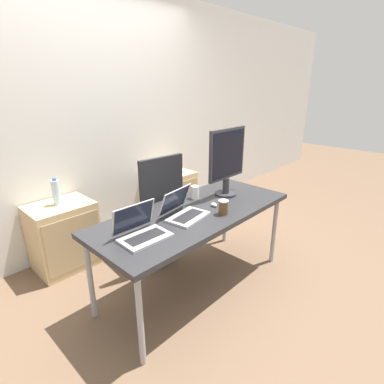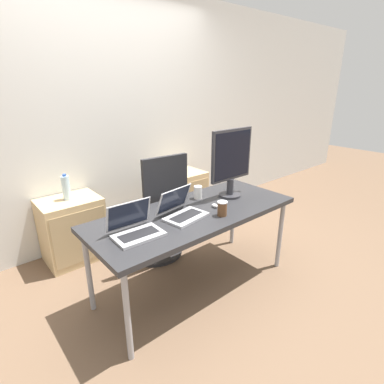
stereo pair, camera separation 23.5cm
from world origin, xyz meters
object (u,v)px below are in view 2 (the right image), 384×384
object	(u,v)px
office_chair	(157,220)
monitor	(231,161)
laptop_left	(182,211)
cabinet_left	(73,229)
laptop_right	(135,228)
coffee_cup_brown	(222,209)
cabinet_right	(181,197)
mouse	(215,206)
coffee_cup_white	(198,192)
water_bottle	(66,188)

from	to	relation	value
office_chair	monitor	bearing A→B (deg)	-52.44
laptop_left	cabinet_left	bearing A→B (deg)	113.50
laptop_right	coffee_cup_brown	bearing A→B (deg)	-14.08
laptop_right	coffee_cup_brown	size ratio (longest dim) A/B	2.87
monitor	cabinet_right	bearing A→B (deg)	75.12
cabinet_left	mouse	bearing A→B (deg)	-55.58
office_chair	monitor	size ratio (longest dim) A/B	1.79
laptop_right	coffee_cup_white	xyz separation A→B (m)	(0.76, 0.22, 0.01)
cabinet_left	coffee_cup_brown	xyz separation A→B (m)	(0.73, -1.31, 0.45)
mouse	coffee_cup_brown	distance (m)	0.17
water_bottle	laptop_left	world-z (taller)	laptop_left
cabinet_left	laptop_left	distance (m)	1.29
cabinet_right	coffee_cup_brown	distance (m)	1.52
laptop_left	laptop_right	world-z (taller)	laptop_right
office_chair	monitor	world-z (taller)	monitor
laptop_right	office_chair	bearing A→B (deg)	47.23
laptop_right	mouse	world-z (taller)	laptop_right
coffee_cup_brown	monitor	bearing A→B (deg)	34.93
laptop_right	cabinet_right	bearing A→B (deg)	41.32
office_chair	monitor	distance (m)	0.94
cabinet_right	monitor	distance (m)	1.31
laptop_left	coffee_cup_white	xyz separation A→B (m)	(0.34, 0.20, 0.01)
coffee_cup_brown	cabinet_left	bearing A→B (deg)	119.08
office_chair	laptop_left	size ratio (longest dim) A/B	3.06
mouse	monitor	bearing A→B (deg)	19.04
mouse	office_chair	bearing A→B (deg)	101.98
office_chair	laptop_right	distance (m)	0.94
cabinet_left	laptop_left	bearing A→B (deg)	-66.50
office_chair	coffee_cup_white	distance (m)	0.57
cabinet_left	mouse	distance (m)	1.46
cabinet_right	laptop_left	world-z (taller)	laptop_left
cabinet_right	cabinet_left	bearing A→B (deg)	180.00
laptop_right	monitor	bearing A→B (deg)	4.61
monitor	coffee_cup_brown	xyz separation A→B (m)	(-0.35, -0.25, -0.27)
office_chair	coffee_cup_white	xyz separation A→B (m)	(0.17, -0.41, 0.36)
coffee_cup_brown	office_chair	bearing A→B (deg)	95.13
office_chair	coffee_cup_brown	size ratio (longest dim) A/B	9.36
laptop_left	coffee_cup_brown	size ratio (longest dim) A/B	3.06
cabinet_left	water_bottle	distance (m)	0.43
office_chair	mouse	world-z (taller)	office_chair
office_chair	water_bottle	bearing A→B (deg)	142.30
cabinet_left	coffee_cup_brown	bearing A→B (deg)	-60.92
laptop_right	coffee_cup_white	bearing A→B (deg)	16.43
cabinet_left	mouse	size ratio (longest dim) A/B	10.82
laptop_right	monitor	xyz separation A→B (m)	(1.02, 0.08, 0.28)
office_chair	coffee_cup_white	size ratio (longest dim) A/B	9.46
monitor	laptop_left	bearing A→B (deg)	-174.56
office_chair	water_bottle	distance (m)	0.90
cabinet_left	laptop_right	xyz separation A→B (m)	(0.07, -1.14, 0.44)
cabinet_left	monitor	bearing A→B (deg)	-44.39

